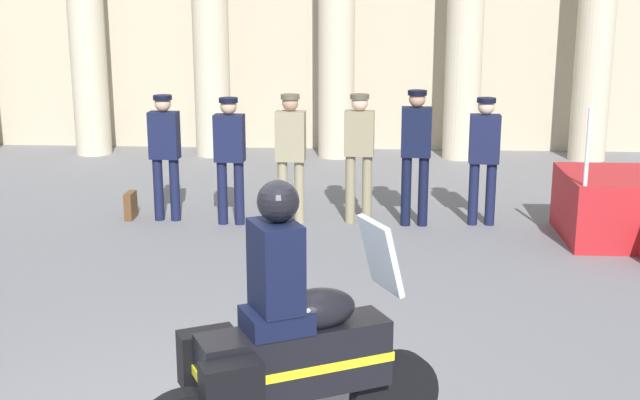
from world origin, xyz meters
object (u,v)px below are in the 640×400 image
object	(u,v)px
officer_in_row_4	(416,147)
motorcycle_with_rider	(284,351)
officer_in_row_0	(165,148)
officer_in_row_2	(291,148)
officer_in_row_5	(484,151)
officer_in_row_1	(230,151)
officer_in_row_3	(359,148)
briefcase_on_ground	(131,205)

from	to	relation	value
officer_in_row_4	motorcycle_with_rider	size ratio (longest dim) A/B	0.92
officer_in_row_0	officer_in_row_2	size ratio (longest dim) A/B	0.98
officer_in_row_5	officer_in_row_1	bearing A→B (deg)	5.64
officer_in_row_3	motorcycle_with_rider	world-z (taller)	motorcycle_with_rider
officer_in_row_1	officer_in_row_2	size ratio (longest dim) A/B	0.98
officer_in_row_0	briefcase_on_ground	distance (m)	0.95
officer_in_row_2	motorcycle_with_rider	xyz separation A→B (m)	(0.51, -5.82, -0.20)
motorcycle_with_rider	officer_in_row_1	bearing A→B (deg)	76.02
officer_in_row_0	officer_in_row_1	bearing A→B (deg)	173.66
officer_in_row_5	officer_in_row_3	bearing A→B (deg)	2.46
motorcycle_with_rider	officer_in_row_0	bearing A→B (deg)	83.66
officer_in_row_0	officer_in_row_5	world-z (taller)	officer_in_row_0
officer_in_row_2	officer_in_row_1	bearing A→B (deg)	11.07
officer_in_row_3	motorcycle_with_rider	bearing A→B (deg)	88.99
officer_in_row_0	officer_in_row_3	world-z (taller)	officer_in_row_3
motorcycle_with_rider	officer_in_row_4	bearing A→B (deg)	52.54
officer_in_row_0	officer_in_row_4	bearing A→B (deg)	-178.37
officer_in_row_4	briefcase_on_ground	bearing A→B (deg)	1.05
briefcase_on_ground	officer_in_row_2	bearing A→B (deg)	-1.88
officer_in_row_0	officer_in_row_4	world-z (taller)	officer_in_row_4
officer_in_row_4	briefcase_on_ground	size ratio (longest dim) A/B	4.89
officer_in_row_2	officer_in_row_4	bearing A→B (deg)	-178.56
officer_in_row_4	officer_in_row_2	bearing A→B (deg)	1.44
officer_in_row_3	briefcase_on_ground	distance (m)	3.16
officer_in_row_1	officer_in_row_4	world-z (taller)	officer_in_row_4
officer_in_row_1	officer_in_row_5	size ratio (longest dim) A/B	1.00
officer_in_row_4	briefcase_on_ground	distance (m)	3.88
officer_in_row_1	officer_in_row_3	world-z (taller)	officer_in_row_3
briefcase_on_ground	motorcycle_with_rider	bearing A→B (deg)	-65.54
officer_in_row_0	officer_in_row_1	distance (m)	0.89
officer_in_row_5	briefcase_on_ground	world-z (taller)	officer_in_row_5
officer_in_row_0	officer_in_row_3	size ratio (longest dim) A/B	0.98
officer_in_row_4	motorcycle_with_rider	bearing A→B (deg)	81.87
officer_in_row_4	motorcycle_with_rider	world-z (taller)	motorcycle_with_rider
officer_in_row_4	briefcase_on_ground	xyz separation A→B (m)	(-3.78, 0.10, -0.86)
officer_in_row_2	officer_in_row_5	xyz separation A→B (m)	(2.49, 0.06, -0.02)
officer_in_row_1	motorcycle_with_rider	distance (m)	5.85
officer_in_row_5	motorcycle_with_rider	bearing A→B (deg)	74.03
officer_in_row_3	officer_in_row_0	bearing A→B (deg)	3.47
officer_in_row_1	officer_in_row_3	bearing A→B (deg)	-171.32
officer_in_row_1	officer_in_row_5	distance (m)	3.27
officer_in_row_5	officer_in_row_0	bearing A→B (deg)	3.08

